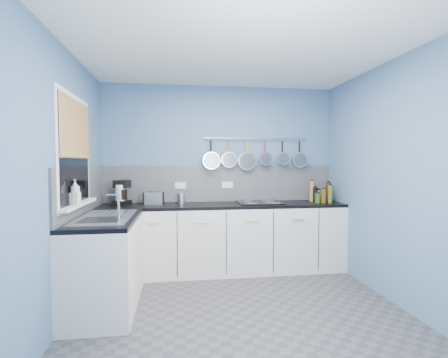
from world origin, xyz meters
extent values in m
cube|color=#47474C|center=(0.00, 0.00, -0.01)|extent=(3.20, 3.00, 0.02)
cube|color=white|center=(0.00, 0.00, 2.51)|extent=(3.20, 3.00, 0.02)
cube|color=#4F739B|center=(0.00, 1.51, 1.25)|extent=(3.20, 0.02, 2.50)
cube|color=#4F739B|center=(0.00, -1.51, 1.25)|extent=(3.20, 0.02, 2.50)
cube|color=#4F739B|center=(-1.61, 0.00, 1.25)|extent=(0.02, 3.00, 2.50)
cube|color=#4F739B|center=(1.61, 0.00, 1.25)|extent=(0.02, 3.00, 2.50)
cube|color=gray|center=(0.00, 1.49, 1.15)|extent=(3.20, 0.02, 0.50)
cube|color=gray|center=(-1.59, 0.60, 1.15)|extent=(0.02, 1.80, 0.50)
cube|color=silver|center=(0.00, 1.20, 0.43)|extent=(3.20, 0.60, 0.86)
cube|color=black|center=(0.00, 1.20, 0.88)|extent=(3.20, 0.60, 0.04)
cube|color=silver|center=(-1.30, 0.30, 0.43)|extent=(0.60, 1.20, 0.86)
cube|color=black|center=(-1.30, 0.30, 0.88)|extent=(0.60, 1.20, 0.04)
cube|color=white|center=(-1.58, 0.30, 1.55)|extent=(0.01, 1.00, 1.10)
cube|color=black|center=(-1.57, 0.30, 1.55)|extent=(0.01, 0.90, 1.00)
cube|color=tan|center=(-1.56, 0.30, 1.77)|extent=(0.01, 0.90, 0.55)
cube|color=white|center=(-1.55, 0.30, 1.04)|extent=(0.10, 0.98, 0.03)
cube|color=silver|center=(-1.30, 0.30, 0.90)|extent=(0.50, 0.95, 0.01)
cube|color=white|center=(-0.55, 1.48, 1.13)|extent=(0.15, 0.01, 0.09)
cube|color=white|center=(0.10, 1.48, 1.13)|extent=(0.15, 0.01, 0.09)
cylinder|color=silver|center=(0.50, 1.45, 1.78)|extent=(1.45, 0.02, 0.02)
imported|color=white|center=(-1.53, 0.13, 1.17)|extent=(0.12, 0.12, 0.24)
imported|color=white|center=(-1.53, 0.13, 1.14)|extent=(0.09, 0.09, 0.17)
cylinder|color=white|center=(-1.31, 1.23, 1.03)|extent=(0.15, 0.15, 0.26)
cube|color=silver|center=(-0.90, 1.28, 0.98)|extent=(0.26, 0.17, 0.16)
cylinder|color=silver|center=(-0.54, 1.29, 0.97)|extent=(0.11, 0.11, 0.14)
cube|color=black|center=(0.50, 1.23, 0.91)|extent=(0.59, 0.52, 0.01)
cylinder|color=brown|center=(1.44, 1.33, 0.98)|extent=(0.07, 0.07, 0.15)
cylinder|color=black|center=(1.35, 1.32, 0.97)|extent=(0.07, 0.07, 0.14)
cylinder|color=olive|center=(1.28, 1.31, 1.04)|extent=(0.07, 0.07, 0.29)
cylinder|color=#4C190C|center=(1.47, 1.21, 1.03)|extent=(0.07, 0.07, 0.27)
cylinder|color=#8C5914|center=(1.34, 1.23, 0.98)|extent=(0.06, 0.06, 0.16)
cylinder|color=black|center=(1.29, 1.23, 1.00)|extent=(0.06, 0.06, 0.20)
cylinder|color=#3F721E|center=(1.45, 1.11, 1.02)|extent=(0.06, 0.06, 0.24)
cylinder|color=brown|center=(1.36, 1.11, 0.99)|extent=(0.07, 0.07, 0.19)
cylinder|color=#265919|center=(1.28, 1.12, 0.97)|extent=(0.07, 0.07, 0.13)
camera|label=1|loc=(-0.59, -3.06, 1.44)|focal=26.33mm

